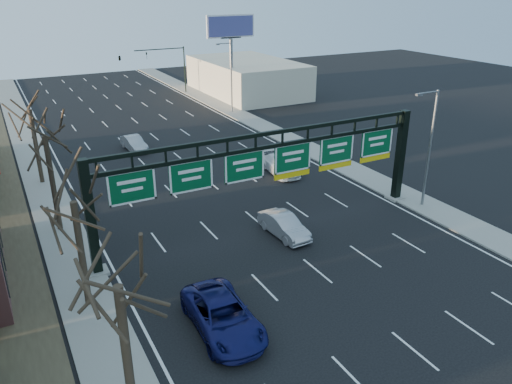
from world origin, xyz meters
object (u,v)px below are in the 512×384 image
car_silver_sedan (284,225)px  car_white_wagon (280,165)px  car_blue_suv (223,316)px  sign_gantry (271,168)px

car_silver_sedan → car_white_wagon: size_ratio=0.86×
car_blue_suv → car_white_wagon: car_blue_suv is taller
car_blue_suv → car_silver_sedan: 10.69m
sign_gantry → car_white_wagon: (6.42, 9.42, -3.87)m
sign_gantry → car_silver_sedan: size_ratio=5.46×
sign_gantry → car_white_wagon: sign_gantry is taller
sign_gantry → car_silver_sedan: sign_gantry is taller
sign_gantry → car_blue_suv: bearing=-131.9°
sign_gantry → car_white_wagon: bearing=55.7°
sign_gantry → car_blue_suv: size_ratio=4.08×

